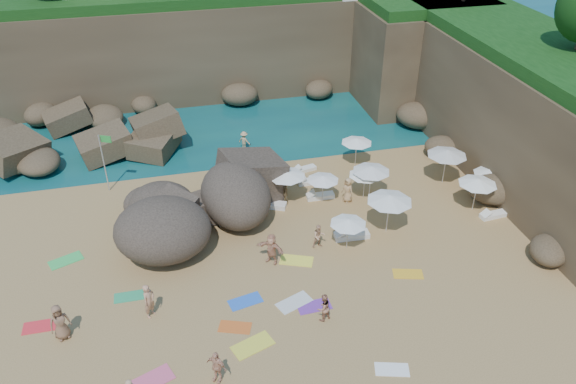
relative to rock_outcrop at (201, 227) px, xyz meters
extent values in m
plane|color=tan|center=(3.20, -3.51, 0.00)|extent=(120.00, 120.00, 0.00)
plane|color=#0C4751|center=(3.20, 26.49, 0.00)|extent=(120.00, 120.00, 0.00)
cube|color=brown|center=(5.20, 21.49, 4.00)|extent=(44.00, 8.00, 8.00)
cube|color=brown|center=(22.20, 4.49, 4.00)|extent=(8.00, 30.00, 8.00)
cube|color=brown|center=(20.20, 16.49, 4.00)|extent=(10.00, 12.00, 8.00)
cylinder|color=white|center=(-14.80, 26.49, 3.00)|extent=(0.10, 0.10, 6.00)
cylinder|color=white|center=(-13.30, 26.49, 3.00)|extent=(0.10, 0.10, 6.00)
cylinder|color=white|center=(-11.80, 26.49, 3.00)|extent=(0.10, 0.10, 6.00)
cylinder|color=silver|center=(-5.36, 5.45, 2.02)|extent=(0.08, 0.08, 4.03)
cube|color=green|center=(-4.97, 5.45, 3.71)|extent=(0.66, 0.33, 0.45)
cylinder|color=silver|center=(10.84, 0.74, 1.07)|extent=(0.06, 0.06, 2.13)
cone|color=silver|center=(10.84, 0.74, 2.08)|extent=(2.39, 2.39, 0.36)
cylinder|color=silver|center=(5.60, 1.51, 1.05)|extent=(0.06, 0.06, 2.09)
cone|color=white|center=(5.60, 1.51, 2.04)|extent=(2.35, 2.35, 0.36)
cylinder|color=silver|center=(10.47, 0.79, 0.92)|extent=(0.05, 0.05, 1.84)
cone|color=white|center=(10.47, 0.79, 1.80)|extent=(2.07, 2.07, 0.31)
cylinder|color=silver|center=(16.24, 1.27, 1.16)|extent=(0.07, 0.07, 2.32)
cone|color=silver|center=(16.24, 1.27, 2.26)|extent=(2.60, 2.60, 0.40)
cylinder|color=silver|center=(11.39, 4.95, 0.96)|extent=(0.06, 0.06, 1.92)
cone|color=white|center=(11.39, 4.95, 1.87)|extent=(2.15, 2.15, 0.33)
cylinder|color=silver|center=(7.77, 0.93, 0.90)|extent=(0.05, 0.05, 1.79)
cone|color=white|center=(7.77, 0.93, 1.75)|extent=(2.01, 2.01, 0.31)
cylinder|color=silver|center=(16.58, -2.10, 1.04)|extent=(0.06, 0.06, 2.08)
cone|color=white|center=(16.58, -2.10, 2.03)|extent=(2.33, 2.33, 0.36)
cylinder|color=silver|center=(18.20, -0.73, 0.88)|extent=(0.05, 0.05, 1.75)
cone|color=white|center=(18.20, -0.73, 1.71)|extent=(1.96, 1.96, 0.30)
cylinder|color=silver|center=(7.79, -3.87, 0.91)|extent=(0.05, 0.05, 1.83)
cone|color=white|center=(7.79, -3.87, 1.78)|extent=(2.05, 2.05, 0.31)
cylinder|color=silver|center=(10.54, -2.93, 1.18)|extent=(0.07, 0.07, 2.35)
cone|color=white|center=(10.54, -2.93, 2.29)|extent=(2.64, 2.64, 0.40)
cube|color=white|center=(7.68, 3.23, 0.14)|extent=(1.77, 0.59, 0.27)
cube|color=white|center=(4.46, 1.14, 0.16)|extent=(2.10, 1.46, 0.31)
cube|color=white|center=(7.69, 4.88, 0.13)|extent=(1.70, 0.91, 0.25)
cube|color=white|center=(7.78, 1.35, 0.14)|extent=(1.79, 0.64, 0.28)
cube|color=white|center=(17.41, -3.12, 0.13)|extent=(1.72, 0.72, 0.26)
cube|color=white|center=(8.37, -3.07, 0.16)|extent=(2.04, 0.77, 0.31)
cube|color=#E7597E|center=(-3.26, -10.63, 0.02)|extent=(2.15, 1.61, 0.03)
cube|color=orange|center=(0.72, -8.41, 0.01)|extent=(1.69, 1.24, 0.03)
cube|color=#2EA166|center=(-4.13, -5.10, 0.01)|extent=(1.50, 0.76, 0.03)
cube|color=yellow|center=(1.33, -9.71, 0.02)|extent=(2.10, 1.53, 0.03)
cube|color=silver|center=(3.84, -7.47, 0.02)|extent=(1.97, 1.47, 0.03)
cube|color=purple|center=(4.74, -7.95, 0.01)|extent=(1.70, 0.91, 0.03)
cube|color=red|center=(-8.20, -6.20, 0.01)|extent=(1.64, 0.83, 0.03)
cube|color=blue|center=(1.50, -6.81, 0.01)|extent=(1.79, 1.15, 0.03)
cube|color=yellow|center=(10.22, -6.80, 0.01)|extent=(1.73, 1.18, 0.03)
cube|color=#38C657|center=(-7.49, -1.39, 0.02)|extent=(1.95, 1.48, 0.03)
cube|color=#FFF543|center=(4.75, -4.35, 0.02)|extent=(2.00, 1.51, 0.03)
cube|color=white|center=(6.97, -12.48, 0.01)|extent=(1.63, 1.12, 0.03)
imported|color=tan|center=(-3.08, -6.68, 0.94)|extent=(0.78, 0.82, 1.88)
imported|color=#AE7457|center=(4.91, -8.88, 0.76)|extent=(0.90, 0.81, 1.52)
imported|color=tan|center=(4.19, 8.91, 0.72)|extent=(0.96, 0.91, 1.45)
imported|color=olive|center=(5.48, 1.35, 0.73)|extent=(0.43, 0.89, 1.47)
imported|color=tan|center=(9.33, 0.62, 0.84)|extent=(0.76, 0.93, 1.67)
imported|color=tan|center=(-2.44, 2.48, 0.94)|extent=(1.77, 0.63, 1.87)
imported|color=#DEA07E|center=(-0.47, -11.24, 0.20)|extent=(1.81, 1.87, 0.40)
imported|color=#885F44|center=(-7.07, -7.18, 0.25)|extent=(1.59, 2.11, 0.51)
imported|color=tan|center=(3.42, -4.15, 0.24)|extent=(2.45, 2.45, 0.48)
imported|color=tan|center=(6.26, -3.47, 0.27)|extent=(0.76, 1.47, 0.54)
camera|label=1|loc=(-1.26, -27.31, 19.68)|focal=35.00mm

